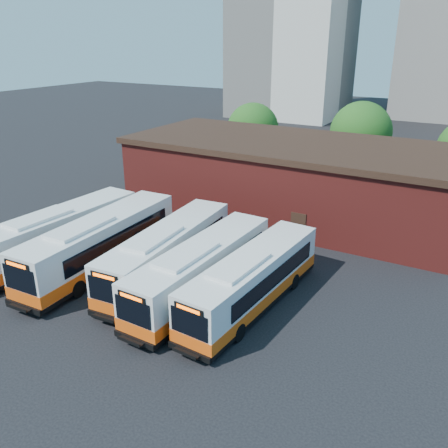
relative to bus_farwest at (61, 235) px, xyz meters
The scene contains 10 objects.
ground 11.32m from the bus_farwest, 17.42° to the right, with size 220.00×220.00×0.00m, color black.
bus_farwest is the anchor object (origin of this frame).
bus_west 3.81m from the bus_farwest, ahead, with size 3.37×13.76×3.72m.
bus_midwest 8.54m from the bus_farwest, ahead, with size 3.59×13.07×3.52m.
bus_mideast 11.65m from the bus_farwest, ahead, with size 2.94×12.82×3.47m.
bus_east 14.82m from the bus_farwest, ahead, with size 3.29×12.53×3.38m.
transit_worker 12.24m from the bus_farwest, 23.84° to the right, with size 0.59×0.39×1.62m, color #121934.
depot_building 19.85m from the bus_farwest, 57.28° to the left, with size 28.60×12.60×6.40m.
tree_west 28.81m from the bus_farwest, 88.61° to the left, with size 6.00×6.00×7.65m.
tree_mid 33.35m from the bus_farwest, 67.50° to the left, with size 6.56×6.56×8.36m.
Camera 1 is at (14.74, -17.56, 14.74)m, focal length 38.00 mm.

